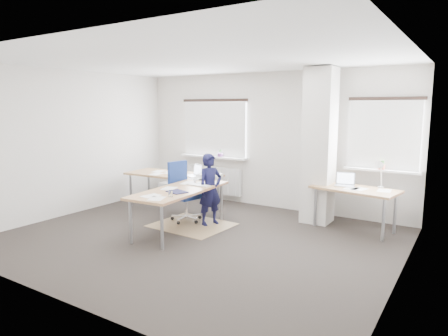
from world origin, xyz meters
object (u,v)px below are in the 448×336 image
Objects in this scene: task_chair at (185,204)px; person at (210,189)px; desk_main at (179,183)px; desk_side at (355,191)px.

task_chair is 0.85× the size of person.
person is at bearing -3.34° from desk_main.
desk_main is 0.72m from person.
desk_side is at bearing -43.02° from person.
desk_main is at bearing 177.22° from task_chair.
desk_main is at bearing 112.26° from person.
person is (-2.27, -1.06, -0.04)m from desk_side.
task_chair is (0.18, -0.05, -0.39)m from desk_main.
desk_side reaches higher than task_chair.
desk_main is 2.04× the size of person.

